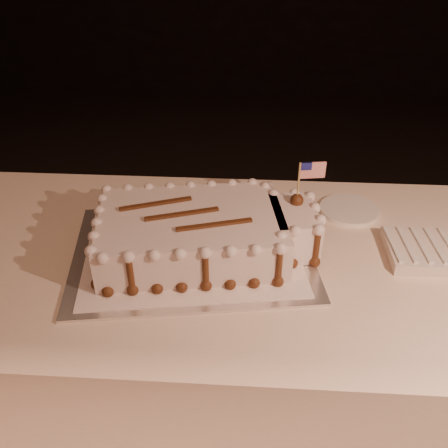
# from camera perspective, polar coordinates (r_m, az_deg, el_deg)

# --- Properties ---
(room_shell) EXTENTS (6.10, 8.10, 2.90)m
(room_shell) POSITION_cam_1_polar(r_m,az_deg,el_deg) (0.42, -1.20, 17.88)
(room_shell) COLOR black
(room_shell) RESTS_ON ground
(banquet_table) EXTENTS (2.40, 0.80, 0.75)m
(banquet_table) POSITION_cam_1_polar(r_m,az_deg,el_deg) (1.52, 1.15, -14.89)
(banquet_table) COLOR #FCE1C3
(banquet_table) RESTS_ON ground
(cake_board) EXTENTS (0.66, 0.53, 0.01)m
(cake_board) POSITION_cam_1_polar(r_m,az_deg,el_deg) (1.27, -3.62, -3.22)
(cake_board) COLOR silver
(cake_board) RESTS_ON banquet_table
(doily) EXTENTS (0.59, 0.48, 0.00)m
(doily) POSITION_cam_1_polar(r_m,az_deg,el_deg) (1.26, -3.62, -3.04)
(doily) COLOR white
(doily) RESTS_ON cake_board
(sheet_cake) EXTENTS (0.58, 0.38, 0.22)m
(sheet_cake) POSITION_cam_1_polar(r_m,az_deg,el_deg) (1.23, -2.25, -0.95)
(sheet_cake) COLOR silver
(sheet_cake) RESTS_ON doily
(napkin_stack) EXTENTS (0.23, 0.17, 0.04)m
(napkin_stack) POSITION_cam_1_polar(r_m,az_deg,el_deg) (1.35, 22.86, -2.85)
(napkin_stack) COLOR silver
(napkin_stack) RESTS_ON banquet_table
(side_plate) EXTENTS (0.17, 0.17, 0.01)m
(side_plate) POSITION_cam_1_polar(r_m,az_deg,el_deg) (1.47, 14.09, 1.57)
(side_plate) COLOR white
(side_plate) RESTS_ON banquet_table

